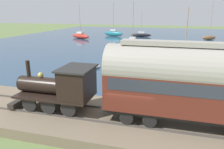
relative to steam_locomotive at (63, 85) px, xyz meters
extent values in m
plane|color=#607542|center=(-0.01, -4.35, -2.25)|extent=(200.00, 200.00, 0.00)
cube|color=#2D4760|center=(43.21, -4.35, -2.24)|extent=(80.00, 80.00, 0.01)
cube|color=#756651|center=(0.00, -4.35, -1.95)|extent=(5.82, 56.00, 0.59)
cube|color=#4C4742|center=(-0.92, -4.35, -1.60)|extent=(0.07, 54.88, 0.12)
cube|color=#4C4742|center=(0.92, -4.35, -1.60)|extent=(0.07, 54.88, 0.12)
cylinder|color=black|center=(-0.92, -0.76, -1.05)|extent=(0.12, 0.97, 0.97)
cylinder|color=black|center=(0.92, -0.76, -1.05)|extent=(0.12, 0.97, 0.97)
cylinder|color=black|center=(-0.92, 0.54, -1.05)|extent=(0.12, 0.97, 0.97)
cylinder|color=black|center=(0.92, 0.54, -1.05)|extent=(0.12, 0.97, 0.97)
cylinder|color=black|center=(-0.92, 1.84, -1.05)|extent=(0.12, 0.97, 0.97)
cylinder|color=black|center=(0.92, 1.84, -1.05)|extent=(0.12, 0.97, 0.97)
cube|color=black|center=(0.00, 0.54, -0.65)|extent=(2.33, 4.72, 0.12)
cylinder|color=black|center=(0.00, 1.48, -0.09)|extent=(1.01, 2.83, 1.01)
cylinder|color=black|center=(0.00, 2.94, -0.09)|extent=(0.96, 0.08, 0.96)
cylinder|color=black|center=(0.00, 2.33, 0.92)|extent=(0.25, 0.25, 1.02)
sphere|color=tan|center=(0.00, 1.48, 0.55)|extent=(0.36, 0.36, 0.36)
cube|color=black|center=(0.00, -0.99, 0.26)|extent=(2.23, 1.65, 1.71)
cube|color=#282828|center=(0.00, -0.99, 1.16)|extent=(2.43, 1.89, 0.10)
cube|color=#2D2823|center=(0.00, 3.15, -1.36)|extent=(2.13, 0.44, 0.32)
cylinder|color=black|center=(-0.92, -5.44, -1.16)|extent=(0.12, 0.76, 0.76)
cylinder|color=black|center=(0.92, -5.44, -1.16)|extent=(0.12, 0.76, 0.76)
cylinder|color=black|center=(-0.92, -4.20, -1.16)|extent=(0.12, 0.76, 0.76)
cylinder|color=black|center=(0.92, -4.20, -1.16)|extent=(0.12, 0.76, 0.76)
cube|color=black|center=(0.00, -7.68, -0.85)|extent=(2.01, 9.92, 0.16)
cube|color=#5B2319|center=(0.00, -7.68, 0.38)|extent=(2.23, 9.53, 2.30)
cube|color=#2D333D|center=(0.00, -7.68, 0.78)|extent=(2.26, 8.93, 0.64)
cylinder|color=gray|center=(0.00, -7.68, 1.53)|extent=(2.34, 9.53, 2.34)
cube|color=gray|center=(0.00, -7.68, 2.82)|extent=(0.78, 7.94, 0.24)
ellipsoid|color=gray|center=(13.17, -7.66, -1.78)|extent=(1.85, 4.66, 0.92)
cylinder|color=#9E8460|center=(13.17, -7.66, 1.74)|extent=(0.10, 0.10, 6.12)
cube|color=silver|center=(13.17, -7.66, -1.09)|extent=(0.86, 1.46, 0.45)
ellipsoid|color=black|center=(48.10, 1.98, -1.79)|extent=(2.64, 5.61, 0.90)
cylinder|color=#9E8460|center=(48.10, 1.98, 1.49)|extent=(0.10, 0.10, 5.66)
cube|color=silver|center=(48.10, 1.98, -1.12)|extent=(1.32, 1.77, 0.45)
ellipsoid|color=white|center=(31.56, 1.34, -1.62)|extent=(2.11, 3.98, 1.24)
cylinder|color=#9E8460|center=(31.56, 1.34, 2.61)|extent=(0.10, 0.10, 7.23)
cube|color=silver|center=(31.56, 1.34, -0.78)|extent=(1.08, 1.27, 0.45)
ellipsoid|color=brown|center=(45.42, -14.71, -1.70)|extent=(2.83, 3.66, 1.09)
cylinder|color=#9E8460|center=(45.42, -14.71, 2.99)|extent=(0.10, 0.10, 8.27)
ellipsoid|color=#B72D23|center=(40.14, 16.22, -1.64)|extent=(4.33, 6.31, 1.20)
cylinder|color=#9E8460|center=(40.14, 16.22, 2.47)|extent=(0.10, 0.10, 7.01)
cube|color=silver|center=(40.14, 16.22, -0.81)|extent=(1.72, 2.11, 0.45)
ellipsoid|color=#1E707A|center=(47.38, 9.53, -1.54)|extent=(2.52, 5.85, 1.39)
cylinder|color=#9E8460|center=(47.38, 9.53, 2.94)|extent=(0.10, 0.10, 7.57)
cube|color=silver|center=(47.38, 9.53, -0.62)|extent=(1.06, 1.84, 0.45)
ellipsoid|color=#B7B2A3|center=(5.16, -9.57, -2.02)|extent=(2.07, 1.99, 0.43)
ellipsoid|color=beige|center=(12.09, 2.75, -2.02)|extent=(2.73, 2.22, 0.44)
camera|label=1|loc=(-11.40, -6.29, 4.37)|focal=35.00mm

